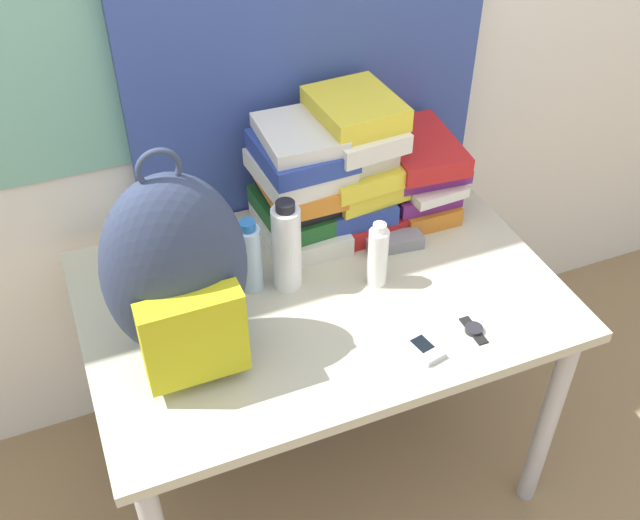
{
  "coord_description": "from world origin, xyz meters",
  "views": [
    {
      "loc": [
        -0.51,
        -0.86,
        1.95
      ],
      "look_at": [
        0.0,
        0.39,
        0.81
      ],
      "focal_mm": 42.0,
      "sensor_mm": 36.0,
      "label": 1
    }
  ],
  "objects_px": {
    "backpack": "(177,277)",
    "book_stack_center": "(354,163)",
    "book_stack_right": "(416,172)",
    "wristwatch": "(474,330)",
    "sunglasses_case": "(394,242)",
    "cell_phone": "(422,346)",
    "book_stack_left": "(299,185)",
    "sports_bottle": "(287,247)",
    "water_bottle": "(250,257)",
    "sunscreen_bottle": "(378,256)"
  },
  "relations": [
    {
      "from": "sports_bottle",
      "to": "sunscreen_bottle",
      "type": "distance_m",
      "value": 0.22
    },
    {
      "from": "sports_bottle",
      "to": "cell_phone",
      "type": "height_order",
      "value": "sports_bottle"
    },
    {
      "from": "wristwatch",
      "to": "backpack",
      "type": "bearing_deg",
      "value": 163.5
    },
    {
      "from": "book_stack_right",
      "to": "sports_bottle",
      "type": "xyz_separation_m",
      "value": [
        -0.45,
        -0.18,
        0.01
      ]
    },
    {
      "from": "backpack",
      "to": "wristwatch",
      "type": "distance_m",
      "value": 0.69
    },
    {
      "from": "book_stack_right",
      "to": "sunscreen_bottle",
      "type": "distance_m",
      "value": 0.35
    },
    {
      "from": "book_stack_center",
      "to": "book_stack_right",
      "type": "distance_m",
      "value": 0.2
    },
    {
      "from": "book_stack_left",
      "to": "book_stack_right",
      "type": "bearing_deg",
      "value": 0.7
    },
    {
      "from": "wristwatch",
      "to": "sunglasses_case",
      "type": "bearing_deg",
      "value": 95.6
    },
    {
      "from": "water_bottle",
      "to": "cell_phone",
      "type": "distance_m",
      "value": 0.46
    },
    {
      "from": "water_bottle",
      "to": "sports_bottle",
      "type": "bearing_deg",
      "value": -17.94
    },
    {
      "from": "cell_phone",
      "to": "sunglasses_case",
      "type": "relative_size",
      "value": 0.72
    },
    {
      "from": "book_stack_right",
      "to": "water_bottle",
      "type": "distance_m",
      "value": 0.55
    },
    {
      "from": "book_stack_right",
      "to": "wristwatch",
      "type": "height_order",
      "value": "book_stack_right"
    },
    {
      "from": "book_stack_left",
      "to": "book_stack_right",
      "type": "xyz_separation_m",
      "value": [
        0.34,
        0.0,
        -0.05
      ]
    },
    {
      "from": "book_stack_left",
      "to": "wristwatch",
      "type": "distance_m",
      "value": 0.57
    },
    {
      "from": "book_stack_center",
      "to": "sports_bottle",
      "type": "relative_size",
      "value": 1.46
    },
    {
      "from": "book_stack_left",
      "to": "cell_phone",
      "type": "relative_size",
      "value": 2.87
    },
    {
      "from": "book_stack_center",
      "to": "book_stack_left",
      "type": "bearing_deg",
      "value": -177.04
    },
    {
      "from": "book_stack_left",
      "to": "water_bottle",
      "type": "xyz_separation_m",
      "value": [
        -0.19,
        -0.15,
        -0.06
      ]
    },
    {
      "from": "backpack",
      "to": "sunglasses_case",
      "type": "bearing_deg",
      "value": 15.07
    },
    {
      "from": "wristwatch",
      "to": "book_stack_center",
      "type": "bearing_deg",
      "value": 99.35
    },
    {
      "from": "water_bottle",
      "to": "wristwatch",
      "type": "distance_m",
      "value": 0.55
    },
    {
      "from": "wristwatch",
      "to": "book_stack_right",
      "type": "bearing_deg",
      "value": 78.25
    },
    {
      "from": "book_stack_left",
      "to": "sports_bottle",
      "type": "height_order",
      "value": "book_stack_left"
    },
    {
      "from": "book_stack_center",
      "to": "book_stack_right",
      "type": "bearing_deg",
      "value": -1.2
    },
    {
      "from": "backpack",
      "to": "cell_phone",
      "type": "distance_m",
      "value": 0.57
    },
    {
      "from": "sports_bottle",
      "to": "wristwatch",
      "type": "distance_m",
      "value": 0.48
    },
    {
      "from": "book_stack_left",
      "to": "wristwatch",
      "type": "height_order",
      "value": "book_stack_left"
    },
    {
      "from": "wristwatch",
      "to": "water_bottle",
      "type": "bearing_deg",
      "value": 141.29
    },
    {
      "from": "book_stack_left",
      "to": "sunscreen_bottle",
      "type": "bearing_deg",
      "value": -67.73
    },
    {
      "from": "wristwatch",
      "to": "sports_bottle",
      "type": "bearing_deg",
      "value": 137.39
    },
    {
      "from": "book_stack_right",
      "to": "sunscreen_bottle",
      "type": "height_order",
      "value": "book_stack_right"
    },
    {
      "from": "backpack",
      "to": "book_stack_right",
      "type": "relative_size",
      "value": 1.77
    },
    {
      "from": "backpack",
      "to": "wristwatch",
      "type": "relative_size",
      "value": 5.75
    },
    {
      "from": "water_bottle",
      "to": "book_stack_center",
      "type": "bearing_deg",
      "value": 24.95
    },
    {
      "from": "sunglasses_case",
      "to": "cell_phone",
      "type": "bearing_deg",
      "value": -106.58
    },
    {
      "from": "sports_bottle",
      "to": "cell_phone",
      "type": "relative_size",
      "value": 2.23
    },
    {
      "from": "book_stack_right",
      "to": "wristwatch",
      "type": "xyz_separation_m",
      "value": [
        -0.1,
        -0.5,
        -0.1
      ]
    },
    {
      "from": "book_stack_center",
      "to": "sunscreen_bottle",
      "type": "xyz_separation_m",
      "value": [
        -0.05,
        -0.26,
        -0.09
      ]
    },
    {
      "from": "backpack",
      "to": "book_stack_center",
      "type": "distance_m",
      "value": 0.63
    },
    {
      "from": "backpack",
      "to": "book_stack_right",
      "type": "height_order",
      "value": "backpack"
    },
    {
      "from": "cell_phone",
      "to": "sunglasses_case",
      "type": "bearing_deg",
      "value": 73.42
    },
    {
      "from": "sunglasses_case",
      "to": "wristwatch",
      "type": "xyz_separation_m",
      "value": [
        0.03,
        -0.35,
        -0.01
      ]
    },
    {
      "from": "book_stack_left",
      "to": "sunscreen_bottle",
      "type": "height_order",
      "value": "book_stack_left"
    },
    {
      "from": "sunscreen_bottle",
      "to": "book_stack_left",
      "type": "bearing_deg",
      "value": 112.27
    },
    {
      "from": "sunscreen_bottle",
      "to": "wristwatch",
      "type": "xyz_separation_m",
      "value": [
        0.14,
        -0.24,
        -0.08
      ]
    },
    {
      "from": "book_stack_right",
      "to": "wristwatch",
      "type": "distance_m",
      "value": 0.52
    },
    {
      "from": "water_bottle",
      "to": "sunglasses_case",
      "type": "xyz_separation_m",
      "value": [
        0.39,
        0.0,
        -0.08
      ]
    },
    {
      "from": "book_stack_center",
      "to": "wristwatch",
      "type": "bearing_deg",
      "value": -80.65
    }
  ]
}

